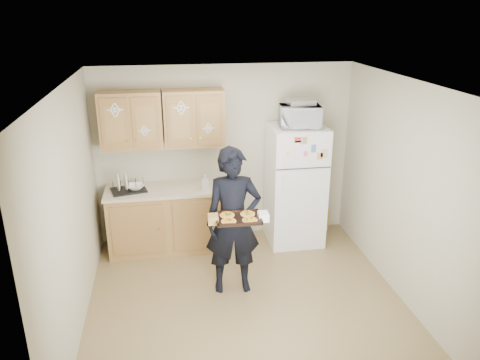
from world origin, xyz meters
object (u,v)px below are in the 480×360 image
Objects in this scene: person at (233,222)px; dish_rack at (128,185)px; baking_tray at (238,219)px; microwave at (300,116)px; refrigerator at (295,185)px.

person is 1.69m from dish_rack.
microwave reaches higher than baking_tray.
person is at bearing -42.69° from dish_rack.
refrigerator is 2.30m from dish_rack.
microwave is at bearing -2.27° from dish_rack.
baking_tray is (-1.04, -1.40, 0.21)m from refrigerator.
baking_tray is (0.01, -0.30, 0.18)m from person.
refrigerator is at bearing -1.03° from dish_rack.
dish_rack is (-1.24, 1.15, 0.11)m from person.
dish_rack is at bearing 139.31° from person.
refrigerator is 1.53m from person.
person is 3.98× the size of dish_rack.
dish_rack is at bearing 178.97° from refrigerator.
dish_rack is (-2.29, 0.04, 0.14)m from refrigerator.
refrigerator is at bearing 48.42° from person.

